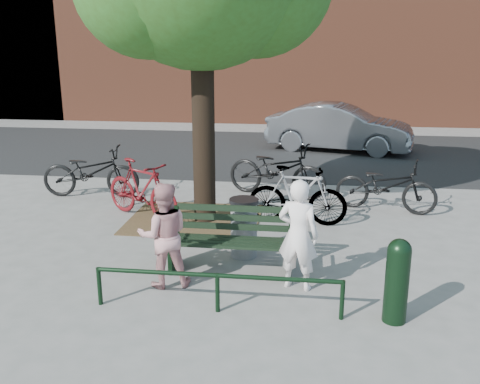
# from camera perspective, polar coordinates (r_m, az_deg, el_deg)

# --- Properties ---
(ground) EXTENTS (90.00, 90.00, 0.00)m
(ground) POSITION_cam_1_polar(r_m,az_deg,el_deg) (7.81, -0.94, -8.43)
(ground) COLOR gray
(ground) RESTS_ON ground
(dirt_pit) EXTENTS (2.40, 2.00, 0.02)m
(dirt_pit) POSITION_cam_1_polar(r_m,az_deg,el_deg) (9.99, -4.86, -2.89)
(dirt_pit) COLOR brown
(dirt_pit) RESTS_ON ground
(road) EXTENTS (40.00, 7.00, 0.01)m
(road) POSITION_cam_1_polar(r_m,az_deg,el_deg) (15.91, 3.35, 4.23)
(road) COLOR black
(road) RESTS_ON ground
(park_bench) EXTENTS (1.74, 0.54, 0.97)m
(park_bench) POSITION_cam_1_polar(r_m,az_deg,el_deg) (7.70, -0.87, -4.95)
(park_bench) COLOR black
(park_bench) RESTS_ON ground
(guard_railing) EXTENTS (3.06, 0.06, 0.51)m
(guard_railing) POSITION_cam_1_polar(r_m,az_deg,el_deg) (6.57, -2.44, -9.50)
(guard_railing) COLOR black
(guard_railing) RESTS_ON ground
(person_left) EXTENTS (0.63, 0.50, 1.51)m
(person_left) POSITION_cam_1_polar(r_m,az_deg,el_deg) (7.08, 6.22, -4.57)
(person_left) COLOR white
(person_left) RESTS_ON ground
(person_right) EXTENTS (0.83, 0.73, 1.44)m
(person_right) POSITION_cam_1_polar(r_m,az_deg,el_deg) (7.20, -8.13, -4.59)
(person_right) COLOR tan
(person_right) RESTS_ON ground
(bollard) EXTENTS (0.28, 0.28, 1.04)m
(bollard) POSITION_cam_1_polar(r_m,az_deg,el_deg) (6.55, 16.42, -8.78)
(bollard) COLOR black
(bollard) RESTS_ON ground
(litter_bin) EXTENTS (0.45, 0.45, 0.92)m
(litter_bin) POSITION_cam_1_polar(r_m,az_deg,el_deg) (8.18, 0.41, -3.79)
(litter_bin) COLOR gray
(litter_bin) RESTS_ON ground
(bicycle_a) EXTENTS (2.11, 0.87, 1.08)m
(bicycle_a) POSITION_cam_1_polar(r_m,az_deg,el_deg) (11.70, -15.63, 2.07)
(bicycle_a) COLOR black
(bicycle_a) RESTS_ON ground
(bicycle_b) EXTENTS (1.85, 1.38, 1.10)m
(bicycle_b) POSITION_cam_1_polar(r_m,az_deg,el_deg) (10.08, -10.42, 0.29)
(bicycle_b) COLOR #530B0F
(bicycle_b) RESTS_ON ground
(bicycle_c) EXTENTS (2.30, 1.39, 1.14)m
(bicycle_c) POSITION_cam_1_polar(r_m,az_deg,el_deg) (11.34, 3.95, 2.37)
(bicycle_c) COLOR black
(bicycle_c) RESTS_ON ground
(bicycle_d) EXTENTS (1.82, 0.65, 1.07)m
(bicycle_d) POSITION_cam_1_polar(r_m,az_deg,el_deg) (9.63, 6.12, -0.36)
(bicycle_d) COLOR gray
(bicycle_d) RESTS_ON ground
(bicycle_e) EXTENTS (2.04, 1.15, 1.01)m
(bicycle_e) POSITION_cam_1_polar(r_m,az_deg,el_deg) (10.70, 15.30, 0.64)
(bicycle_e) COLOR black
(bicycle_e) RESTS_ON ground
(parked_car) EXTENTS (4.48, 2.43, 1.40)m
(parked_car) POSITION_cam_1_polar(r_m,az_deg,el_deg) (16.32, 10.55, 6.77)
(parked_car) COLOR slate
(parked_car) RESTS_ON ground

